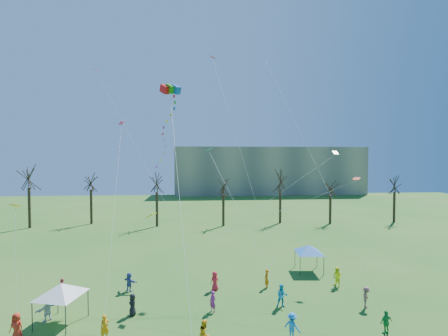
{
  "coord_description": "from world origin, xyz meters",
  "views": [
    {
      "loc": [
        -0.37,
        -18.46,
        11.82
      ],
      "look_at": [
        1.43,
        5.0,
        11.0
      ],
      "focal_mm": 25.0,
      "sensor_mm": 36.0,
      "label": 1
    }
  ],
  "objects": [
    {
      "name": "small_kites_aloft",
      "position": [
        0.04,
        11.27,
        13.65
      ],
      "size": [
        27.77,
        18.8,
        34.25
      ],
      "color": "#FAB60D",
      "rests_on": "ground"
    },
    {
      "name": "canopy_tent_blue",
      "position": [
        10.85,
        12.68,
        2.3
      ],
      "size": [
        3.62,
        3.62,
        2.72
      ],
      "color": "#3F3F44",
      "rests_on": "ground"
    },
    {
      "name": "big_box_kite",
      "position": [
        -3.0,
        8.48,
        13.92
      ],
      "size": [
        2.17,
        7.3,
        20.19
      ],
      "color": "red",
      "rests_on": "ground"
    },
    {
      "name": "bare_tree_row",
      "position": [
        -1.77,
        35.76,
        6.66
      ],
      "size": [
        68.93,
        8.49,
        10.52
      ],
      "color": "black",
      "rests_on": "ground"
    },
    {
      "name": "distant_building",
      "position": [
        22.0,
        82.0,
        7.5
      ],
      "size": [
        60.0,
        14.0,
        15.0
      ],
      "primitive_type": "cube",
      "color": "gray",
      "rests_on": "ground"
    },
    {
      "name": "festival_crowd",
      "position": [
        0.09,
        4.96,
        0.85
      ],
      "size": [
        25.82,
        9.8,
        1.81
      ],
      "color": "red",
      "rests_on": "ground"
    },
    {
      "name": "canopy_tent_white",
      "position": [
        -10.22,
        4.1,
        2.45
      ],
      "size": [
        3.75,
        3.75,
        2.9
      ],
      "color": "#3F3F44",
      "rests_on": "ground"
    }
  ]
}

